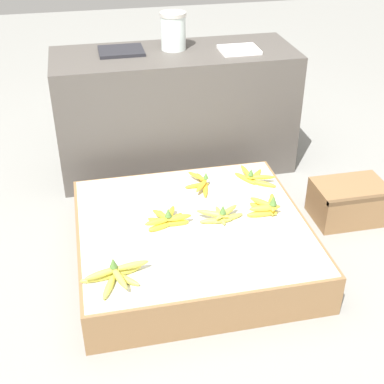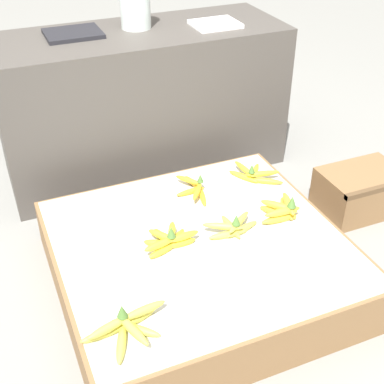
% 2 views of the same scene
% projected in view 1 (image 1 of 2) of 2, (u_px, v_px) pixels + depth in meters
% --- Properties ---
extents(ground_plane, '(10.00, 10.00, 0.00)m').
position_uv_depth(ground_plane, '(192.00, 257.00, 2.56)').
color(ground_plane, gray).
extents(display_platform, '(1.05, 1.00, 0.20)m').
position_uv_depth(display_platform, '(192.00, 241.00, 2.51)').
color(display_platform, olive).
rests_on(display_platform, ground_plane).
extents(back_vendor_table, '(1.37, 0.51, 0.71)m').
position_uv_depth(back_vendor_table, '(176.00, 111.00, 3.15)').
color(back_vendor_table, '#4C4742').
rests_on(back_vendor_table, ground_plane).
extents(wooden_crate, '(0.37, 0.26, 0.20)m').
position_uv_depth(wooden_crate, '(349.00, 202.00, 2.80)').
color(wooden_crate, olive).
rests_on(wooden_crate, ground_plane).
extents(banana_bunch_front_left, '(0.28, 0.18, 0.10)m').
position_uv_depth(banana_bunch_front_left, '(115.00, 275.00, 2.11)').
color(banana_bunch_front_left, gold).
rests_on(banana_bunch_front_left, display_platform).
extents(banana_bunch_middle_midleft, '(0.22, 0.16, 0.10)m').
position_uv_depth(banana_bunch_middle_midleft, '(167.00, 219.00, 2.43)').
color(banana_bunch_middle_midleft, yellow).
rests_on(banana_bunch_middle_midleft, display_platform).
extents(banana_bunch_middle_midright, '(0.23, 0.15, 0.10)m').
position_uv_depth(banana_bunch_middle_midright, '(221.00, 215.00, 2.46)').
color(banana_bunch_middle_midright, gold).
rests_on(banana_bunch_middle_midright, display_platform).
extents(banana_bunch_middle_right, '(0.17, 0.16, 0.11)m').
position_uv_depth(banana_bunch_middle_right, '(267.00, 207.00, 2.51)').
color(banana_bunch_middle_right, gold).
rests_on(banana_bunch_middle_right, display_platform).
extents(banana_bunch_back_midright, '(0.13, 0.24, 0.08)m').
position_uv_depth(banana_bunch_back_midright, '(201.00, 183.00, 2.71)').
color(banana_bunch_back_midright, gold).
rests_on(banana_bunch_back_midright, display_platform).
extents(banana_bunch_back_right, '(0.19, 0.22, 0.09)m').
position_uv_depth(banana_bunch_back_right, '(254.00, 177.00, 2.76)').
color(banana_bunch_back_right, yellow).
rests_on(banana_bunch_back_right, display_platform).
extents(glass_jar, '(0.15, 0.15, 0.20)m').
position_uv_depth(glass_jar, '(173.00, 31.00, 2.95)').
color(glass_jar, silver).
rests_on(glass_jar, back_vendor_table).
extents(foam_tray_white, '(0.21, 0.18, 0.02)m').
position_uv_depth(foam_tray_white, '(239.00, 50.00, 2.97)').
color(foam_tray_white, white).
rests_on(foam_tray_white, back_vendor_table).
extents(foam_tray_dark, '(0.25, 0.21, 0.02)m').
position_uv_depth(foam_tray_dark, '(121.00, 51.00, 2.95)').
color(foam_tray_dark, '#232328').
rests_on(foam_tray_dark, back_vendor_table).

